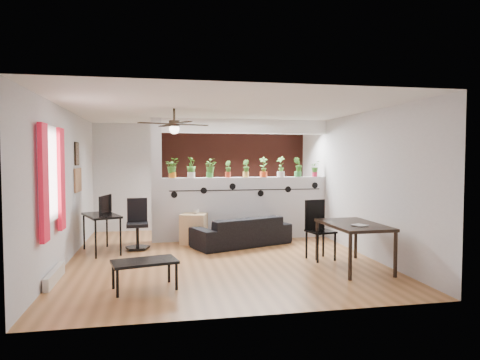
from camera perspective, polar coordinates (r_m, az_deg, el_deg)
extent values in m
cube|color=#975F31|center=(7.89, -2.79, -10.39)|extent=(6.30, 7.10, 0.10)
cube|color=#B7B7BA|center=(10.68, -5.07, 0.43)|extent=(6.30, 0.04, 2.90)
cube|color=#B7B7BA|center=(4.72, 2.30, -2.79)|extent=(6.30, 0.04, 2.90)
cube|color=#B7B7BA|center=(7.77, -22.32, -0.74)|extent=(0.04, 7.10, 2.90)
cube|color=#B7B7BA|center=(8.46, 15.05, -0.33)|extent=(0.04, 7.10, 2.90)
cube|color=white|center=(7.72, -2.84, 9.49)|extent=(6.30, 7.10, 0.10)
cube|color=#BCBCC1|center=(9.35, 0.78, -3.76)|extent=(3.60, 0.18, 1.35)
cube|color=white|center=(9.31, 0.79, 7.15)|extent=(3.60, 0.18, 0.30)
cube|color=#BCBCC1|center=(9.11, -11.07, -0.05)|extent=(0.22, 0.20, 2.60)
cube|color=brown|center=(10.74, -0.79, 0.46)|extent=(3.90, 0.05, 2.60)
cube|color=black|center=(9.22, 0.90, -1.33)|extent=(3.31, 0.01, 0.02)
cylinder|color=black|center=(9.04, -8.77, -1.96)|extent=(0.14, 0.01, 0.14)
cylinder|color=black|center=(9.08, -4.86, -1.41)|extent=(0.14, 0.01, 0.14)
cylinder|color=black|center=(9.16, -1.00, -0.86)|extent=(0.14, 0.01, 0.14)
cylinder|color=black|center=(9.29, 2.77, -1.80)|extent=(0.14, 0.01, 0.14)
cylinder|color=black|center=(9.45, 6.43, -1.24)|extent=(0.14, 0.01, 0.14)
cylinder|color=black|center=(9.65, 9.95, -0.71)|extent=(0.14, 0.01, 0.14)
cube|color=white|center=(6.58, -24.15, 0.76)|extent=(0.02, 0.95, 1.25)
cube|color=white|center=(6.58, -24.02, 0.77)|extent=(0.04, 1.05, 1.35)
cube|color=red|center=(6.09, -24.71, -0.35)|extent=(0.06, 0.30, 1.55)
cube|color=red|center=(7.06, -22.76, 0.11)|extent=(0.06, 0.30, 1.55)
cube|color=silver|center=(6.78, -23.50, -11.66)|extent=(0.08, 1.00, 0.18)
cube|color=#A3734F|center=(8.69, -20.79, -0.01)|extent=(0.03, 0.60, 0.45)
cube|color=#8C7259|center=(8.63, -20.91, 3.29)|extent=(0.03, 0.30, 0.40)
cube|color=black|center=(8.63, -20.94, 3.29)|extent=(0.02, 0.34, 0.44)
cylinder|color=black|center=(7.34, -8.78, 8.62)|extent=(0.04, 0.04, 0.20)
cylinder|color=black|center=(7.32, -8.77, 7.46)|extent=(0.18, 0.18, 0.10)
sphere|color=white|center=(7.32, -8.76, 6.75)|extent=(0.17, 0.17, 0.17)
cube|color=black|center=(7.46, -6.32, 7.31)|extent=(0.55, 0.29, 0.01)
cube|color=black|center=(7.64, -9.73, 7.19)|extent=(0.29, 0.55, 0.01)
cube|color=black|center=(7.20, -11.29, 7.43)|extent=(0.55, 0.29, 0.01)
cube|color=black|center=(7.01, -7.71, 7.58)|extent=(0.29, 0.55, 0.01)
cylinder|color=orange|center=(9.11, -9.00, 0.66)|extent=(0.15, 0.15, 0.12)
imported|color=#245719|center=(9.10, -9.01, 1.92)|extent=(0.22, 0.18, 0.32)
cylinder|color=silver|center=(9.13, -6.52, 0.68)|extent=(0.16, 0.16, 0.12)
imported|color=#245719|center=(9.12, -6.53, 2.02)|extent=(0.25, 0.28, 0.35)
cylinder|color=#358E33|center=(9.17, -4.06, 0.70)|extent=(0.14, 0.14, 0.12)
imported|color=#245719|center=(9.16, -4.06, 1.91)|extent=(0.25, 0.26, 0.31)
cylinder|color=#B2361C|center=(9.22, -1.62, 0.72)|extent=(0.12, 0.12, 0.12)
imported|color=#245719|center=(9.22, -1.62, 1.78)|extent=(0.19, 0.21, 0.26)
cylinder|color=gold|center=(9.29, 0.78, 0.74)|extent=(0.13, 0.13, 0.12)
imported|color=#245719|center=(9.29, 0.78, 1.86)|extent=(0.22, 0.24, 0.28)
cylinder|color=#E2471A|center=(9.38, 3.15, 0.76)|extent=(0.16, 0.16, 0.12)
imported|color=#245719|center=(9.38, 3.15, 2.05)|extent=(0.27, 0.24, 0.34)
cylinder|color=silver|center=(9.48, 5.46, 0.77)|extent=(0.17, 0.17, 0.12)
imported|color=#245719|center=(9.48, 5.47, 2.10)|extent=(0.30, 0.31, 0.36)
cylinder|color=#31883B|center=(9.60, 7.73, 0.79)|extent=(0.16, 0.16, 0.12)
imported|color=#245719|center=(9.60, 7.74, 2.03)|extent=(0.28, 0.26, 0.34)
cylinder|color=#C71F40|center=(9.74, 9.93, 0.80)|extent=(0.12, 0.12, 0.12)
imported|color=#245719|center=(9.73, 9.94, 1.79)|extent=(0.22, 0.22, 0.26)
imported|color=black|center=(8.72, 0.21, -6.89)|extent=(2.04, 1.37, 0.56)
cube|color=tan|center=(8.91, -6.19, -6.49)|extent=(0.62, 0.58, 0.62)
imported|color=gray|center=(8.86, -5.88, -4.21)|extent=(0.14, 0.14, 0.09)
cube|color=black|center=(8.41, -18.00, -4.52)|extent=(0.84, 1.11, 0.04)
cylinder|color=black|center=(7.98, -18.69, -7.54)|extent=(0.03, 0.03, 0.68)
cylinder|color=black|center=(8.09, -15.64, -7.34)|extent=(0.03, 0.03, 0.68)
cylinder|color=black|center=(8.85, -20.08, -6.52)|extent=(0.03, 0.03, 0.68)
cylinder|color=black|center=(8.95, -17.32, -6.37)|extent=(0.03, 0.03, 0.68)
imported|color=black|center=(8.55, -17.89, -3.63)|extent=(0.34, 0.13, 0.19)
cylinder|color=black|center=(8.59, -13.49, -8.75)|extent=(0.50, 0.50, 0.04)
cylinder|color=black|center=(8.55, -13.50, -7.36)|extent=(0.06, 0.06, 0.42)
cube|color=black|center=(8.52, -13.52, -5.83)|extent=(0.42, 0.42, 0.07)
cube|color=black|center=(8.66, -13.54, -3.88)|extent=(0.39, 0.08, 0.46)
cube|color=black|center=(7.12, 14.90, -5.80)|extent=(0.83, 1.34, 0.05)
cylinder|color=black|center=(6.48, 14.48, -9.92)|extent=(0.06, 0.06, 0.68)
cylinder|color=black|center=(6.82, 20.01, -9.35)|extent=(0.06, 0.06, 0.68)
cylinder|color=black|center=(7.59, 10.24, -7.97)|extent=(0.06, 0.06, 0.68)
cylinder|color=black|center=(7.89, 15.17, -7.61)|extent=(0.06, 0.06, 0.68)
imported|color=gray|center=(6.80, 15.24, -5.91)|extent=(0.23, 0.27, 0.02)
cube|color=black|center=(7.60, 10.71, -6.76)|extent=(0.50, 0.50, 0.03)
cube|color=black|center=(7.72, 9.95, -4.55)|extent=(0.39, 0.12, 0.53)
cube|color=black|center=(7.41, 10.31, -8.96)|extent=(0.03, 0.03, 0.49)
cube|color=black|center=(7.61, 12.55, -8.67)|extent=(0.03, 0.03, 0.49)
cube|color=black|center=(7.65, 8.87, -6.60)|extent=(0.03, 0.03, 1.01)
cube|color=black|center=(7.84, 11.06, -6.38)|extent=(0.03, 0.03, 1.01)
cube|color=black|center=(5.99, -12.61, -10.59)|extent=(0.93, 0.65, 0.04)
cylinder|color=black|center=(5.79, -16.02, -13.14)|extent=(0.04, 0.04, 0.36)
cylinder|color=black|center=(5.94, -8.47, -12.64)|extent=(0.04, 0.04, 0.36)
cylinder|color=black|center=(6.16, -16.55, -12.15)|extent=(0.04, 0.04, 0.36)
cylinder|color=black|center=(6.30, -9.45, -11.72)|extent=(0.04, 0.04, 0.36)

